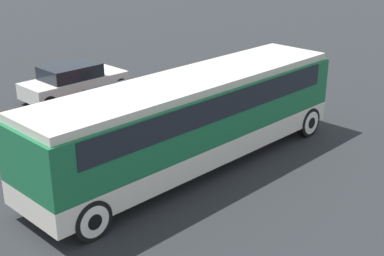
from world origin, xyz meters
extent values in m
plane|color=#26282B|center=(0.00, 0.00, 0.00)|extent=(120.00, 120.00, 0.00)
cube|color=silver|center=(0.00, 0.00, 0.79)|extent=(11.31, 2.50, 0.68)
cube|color=#19663D|center=(0.00, 0.00, 1.92)|extent=(11.31, 2.50, 1.58)
cube|color=black|center=(0.00, 0.00, 2.31)|extent=(9.95, 2.54, 0.71)
cube|color=beige|center=(0.00, 0.00, 2.82)|extent=(11.08, 2.30, 0.22)
cube|color=#19663D|center=(5.50, 0.00, 1.70)|extent=(0.36, 2.40, 1.81)
cylinder|color=black|center=(4.80, -1.14, 0.53)|extent=(1.07, 0.28, 1.07)
cylinder|color=silver|center=(4.80, -1.14, 0.53)|extent=(0.83, 0.30, 0.83)
cylinder|color=black|center=(4.80, -1.14, 0.53)|extent=(0.41, 0.32, 0.41)
cylinder|color=black|center=(4.80, 1.14, 0.53)|extent=(1.07, 0.28, 1.07)
cylinder|color=silver|center=(4.80, 1.14, 0.53)|extent=(0.83, 0.30, 0.83)
cylinder|color=black|center=(4.80, 1.14, 0.53)|extent=(0.41, 0.32, 0.41)
cylinder|color=black|center=(-4.64, -1.14, 0.53)|extent=(1.07, 0.28, 1.07)
cylinder|color=silver|center=(-4.64, -1.14, 0.53)|extent=(0.83, 0.30, 0.83)
cylinder|color=black|center=(-4.64, -1.14, 0.53)|extent=(0.41, 0.32, 0.41)
cylinder|color=black|center=(-4.64, 1.14, 0.53)|extent=(1.07, 0.28, 1.07)
cylinder|color=silver|center=(-4.64, 1.14, 0.53)|extent=(0.83, 0.30, 0.83)
cylinder|color=black|center=(-4.64, 1.14, 0.53)|extent=(0.41, 0.32, 0.41)
cube|color=silver|center=(1.51, 8.68, 0.59)|extent=(4.59, 1.83, 0.67)
cube|color=black|center=(1.33, 8.68, 1.21)|extent=(2.39, 1.65, 0.57)
cylinder|color=black|center=(3.34, 7.85, 0.34)|extent=(0.67, 0.22, 0.67)
cylinder|color=black|center=(3.34, 7.85, 0.34)|extent=(0.25, 0.26, 0.25)
cylinder|color=black|center=(3.34, 9.51, 0.34)|extent=(0.67, 0.22, 0.67)
cylinder|color=black|center=(3.34, 9.51, 0.34)|extent=(0.25, 0.26, 0.25)
cylinder|color=black|center=(-0.32, 7.85, 0.34)|extent=(0.67, 0.22, 0.67)
cylinder|color=black|center=(-0.32, 7.85, 0.34)|extent=(0.25, 0.26, 0.25)
cylinder|color=black|center=(-0.32, 9.51, 0.34)|extent=(0.67, 0.22, 0.67)
cylinder|color=black|center=(-0.32, 9.51, 0.34)|extent=(0.25, 0.26, 0.25)
cube|color=maroon|center=(1.19, 4.77, 0.54)|extent=(4.49, 1.83, 0.57)
cube|color=black|center=(1.01, 4.77, 1.10)|extent=(2.33, 1.64, 0.54)
cylinder|color=black|center=(2.95, 3.94, 0.35)|extent=(0.69, 0.22, 0.69)
cylinder|color=black|center=(2.95, 3.94, 0.35)|extent=(0.26, 0.26, 0.26)
cylinder|color=black|center=(2.95, 5.59, 0.35)|extent=(0.69, 0.22, 0.69)
cylinder|color=black|center=(2.95, 5.59, 0.35)|extent=(0.26, 0.26, 0.26)
cylinder|color=black|center=(-0.57, 3.94, 0.35)|extent=(0.69, 0.22, 0.69)
cylinder|color=black|center=(-0.57, 3.94, 0.35)|extent=(0.26, 0.26, 0.26)
cylinder|color=black|center=(-0.57, 5.59, 0.35)|extent=(0.69, 0.22, 0.69)
cylinder|color=black|center=(-0.57, 5.59, 0.35)|extent=(0.26, 0.26, 0.26)
camera|label=1|loc=(-10.95, -10.75, 7.28)|focal=50.00mm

